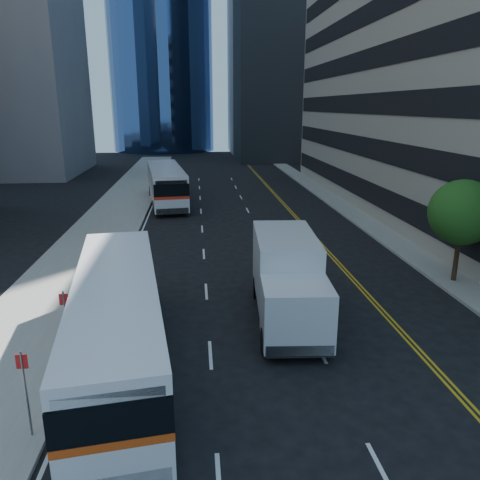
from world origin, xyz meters
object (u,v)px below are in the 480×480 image
at_px(bus_front, 118,319).
at_px(street_tree, 462,213).
at_px(box_truck, 287,279).
at_px(bus_rear, 166,184).

bearing_deg(bus_front, street_tree, 14.44).
bearing_deg(street_tree, bus_front, -157.75).
bearing_deg(box_truck, bus_rear, 108.01).
height_order(street_tree, bus_front, street_tree).
relative_size(bus_rear, box_truck, 1.78).
xyz_separation_m(bus_front, bus_rear, (-0.00, 28.24, 0.08)).
distance_m(street_tree, box_truck, 10.00).
height_order(bus_front, bus_rear, bus_rear).
distance_m(street_tree, bus_rear, 26.92).
xyz_separation_m(street_tree, bus_rear, (-15.60, 21.86, -1.84)).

